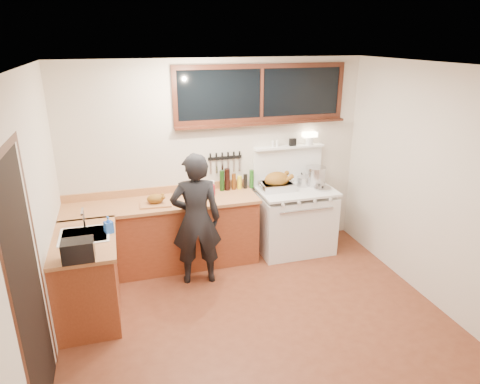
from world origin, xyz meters
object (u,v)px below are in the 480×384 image
object	(u,v)px
cutting_board	(156,200)
roast_turkey	(277,182)
vintage_stove	(294,218)
man	(196,220)

from	to	relation	value
cutting_board	roast_turkey	distance (m)	1.62
vintage_stove	cutting_board	bearing A→B (deg)	-178.74
man	cutting_board	size ratio (longest dim) A/B	4.13
cutting_board	roast_turkey	world-z (taller)	roast_turkey
vintage_stove	man	distance (m)	1.56
vintage_stove	cutting_board	size ratio (longest dim) A/B	4.07
roast_turkey	vintage_stove	bearing A→B (deg)	-10.51
vintage_stove	roast_turkey	xyz separation A→B (m)	(-0.26, 0.05, 0.53)
man	roast_turkey	xyz separation A→B (m)	(1.20, 0.49, 0.19)
vintage_stove	cutting_board	distance (m)	1.94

